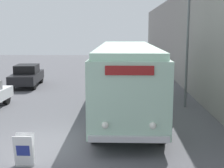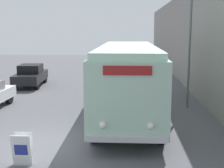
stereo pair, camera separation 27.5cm
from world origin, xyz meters
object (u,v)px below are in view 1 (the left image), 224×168
object	(u,v)px
parked_car_mid	(27,75)
vintage_bus	(126,75)
sign_board	(24,151)
streetlamp	(188,30)

from	to	relation	value
parked_car_mid	vintage_bus	bearing A→B (deg)	-50.57
vintage_bus	sign_board	distance (m)	6.86
sign_board	streetlamp	world-z (taller)	streetlamp
sign_board	streetlamp	distance (m)	10.27
sign_board	vintage_bus	bearing A→B (deg)	62.66
streetlamp	sign_board	bearing A→B (deg)	-129.95
streetlamp	parked_car_mid	bearing A→B (deg)	150.08
sign_board	parked_car_mid	xyz separation A→B (m)	(-3.87, 13.19, 0.31)
vintage_bus	parked_car_mid	distance (m)	10.08
vintage_bus	parked_car_mid	world-z (taller)	vintage_bus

